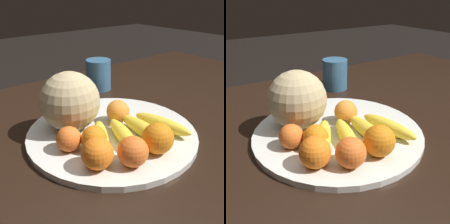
{
  "view_description": "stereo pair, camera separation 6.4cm",
  "coord_description": "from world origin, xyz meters",
  "views": [
    {
      "loc": [
        -0.45,
        -0.42,
        1.07
      ],
      "look_at": [
        -0.07,
        0.02,
        0.8
      ],
      "focal_mm": 42.0,
      "sensor_mm": 36.0,
      "label": 1
    },
    {
      "loc": [
        -0.39,
        -0.46,
        1.07
      ],
      "look_at": [
        -0.07,
        0.02,
        0.8
      ],
      "focal_mm": 42.0,
      "sensor_mm": 36.0,
      "label": 2
    }
  ],
  "objects": [
    {
      "name": "kitchen_table",
      "position": [
        0.0,
        0.0,
        0.65
      ],
      "size": [
        1.68,
        1.08,
        0.73
      ],
      "color": "black",
      "rests_on": "ground_plane"
    },
    {
      "name": "fruit_bowl",
      "position": [
        -0.07,
        0.02,
        0.74
      ],
      "size": [
        0.42,
        0.42,
        0.01
      ],
      "color": "silver",
      "rests_on": "kitchen_table"
    },
    {
      "name": "melon",
      "position": [
        -0.15,
        0.1,
        0.82
      ],
      "size": [
        0.15,
        0.15,
        0.15
      ],
      "color": "tan",
      "rests_on": "fruit_bowl"
    },
    {
      "name": "banana_bunch",
      "position": [
        -0.06,
        -0.04,
        0.77
      ],
      "size": [
        0.26,
        0.2,
        0.04
      ],
      "rotation": [
        0.0,
        0.0,
        4.5
      ],
      "color": "#473819",
      "rests_on": "fruit_bowl"
    },
    {
      "name": "orange_front_left",
      "position": [
        -0.14,
        -0.12,
        0.78
      ],
      "size": [
        0.06,
        0.06,
        0.06
      ],
      "color": "orange",
      "rests_on": "fruit_bowl"
    },
    {
      "name": "orange_front_right",
      "position": [
        -0.16,
        -0.02,
        0.78
      ],
      "size": [
        0.06,
        0.06,
        0.06
      ],
      "color": "orange",
      "rests_on": "fruit_bowl"
    },
    {
      "name": "orange_mid_center",
      "position": [
        -0.2,
        0.01,
        0.78
      ],
      "size": [
        0.06,
        0.06,
        0.06
      ],
      "color": "orange",
      "rests_on": "fruit_bowl"
    },
    {
      "name": "orange_back_left",
      "position": [
        -0.06,
        -0.12,
        0.78
      ],
      "size": [
        0.07,
        0.07,
        0.07
      ],
      "color": "orange",
      "rests_on": "fruit_bowl"
    },
    {
      "name": "orange_back_right",
      "position": [
        -0.19,
        -0.08,
        0.78
      ],
      "size": [
        0.07,
        0.07,
        0.07
      ],
      "color": "orange",
      "rests_on": "fruit_bowl"
    },
    {
      "name": "orange_top_small",
      "position": [
        -0.03,
        0.05,
        0.78
      ],
      "size": [
        0.06,
        0.06,
        0.06
      ],
      "color": "orange",
      "rests_on": "fruit_bowl"
    },
    {
      "name": "ceramic_mug",
      "position": [
        0.11,
        0.32,
        0.79
      ],
      "size": [
        0.09,
        0.13,
        0.11
      ],
      "rotation": [
        0.0,
        0.0,
        1.27
      ],
      "color": "#386689",
      "rests_on": "kitchen_table"
    }
  ]
}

